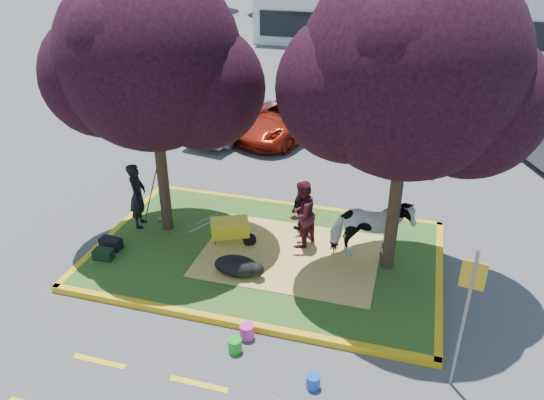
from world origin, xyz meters
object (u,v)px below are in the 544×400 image
(wheelbarrow, at_px, (230,228))
(car_silver, at_px, (230,116))
(handler, at_px, (138,195))
(calf, at_px, (237,266))
(bucket_pink, at_px, (247,332))
(bucket_blue, at_px, (313,382))
(car_black, at_px, (138,97))
(cow, at_px, (371,229))
(sign_post, at_px, (467,305))
(bucket_green, at_px, (235,345))

(wheelbarrow, xyz_separation_m, car_silver, (-2.75, 7.59, 0.16))
(handler, bearing_deg, calf, -128.37)
(bucket_pink, distance_m, bucket_blue, 1.75)
(bucket_blue, bearing_deg, car_black, 128.99)
(calf, height_order, wheelbarrow, wheelbarrow)
(cow, height_order, wheelbarrow, cow)
(sign_post, height_order, bucket_green, sign_post)
(cow, relative_size, car_black, 0.42)
(calf, xyz_separation_m, bucket_blue, (2.34, -2.63, -0.24))
(bucket_green, height_order, bucket_blue, bucket_green)
(handler, bearing_deg, bucket_green, -147.04)
(sign_post, relative_size, bucket_blue, 10.43)
(car_silver, bearing_deg, wheelbarrow, 119.63)
(car_black, bearing_deg, cow, -31.83)
(bucket_blue, distance_m, car_black, 16.27)
(cow, xyz_separation_m, wheelbarrow, (-3.39, -0.28, -0.35))
(bucket_green, bearing_deg, car_black, 125.27)
(handler, xyz_separation_m, wheelbarrow, (2.58, -0.18, -0.45))
(cow, distance_m, car_black, 13.66)
(wheelbarrow, height_order, bucket_blue, wheelbarrow)
(bucket_pink, bearing_deg, car_black, 126.53)
(wheelbarrow, xyz_separation_m, car_black, (-7.30, 8.78, 0.17))
(cow, xyz_separation_m, handler, (-5.98, -0.10, 0.09))
(calf, distance_m, handler, 3.53)
(wheelbarrow, distance_m, bucket_green, 3.67)
(car_silver, bearing_deg, calf, 120.48)
(calf, distance_m, car_silver, 9.44)
(bucket_green, bearing_deg, calf, 108.36)
(bucket_green, bearing_deg, bucket_blue, -15.78)
(bucket_green, distance_m, bucket_blue, 1.68)
(handler, xyz_separation_m, car_black, (-4.72, 8.60, -0.27))
(handler, bearing_deg, bucket_blue, -140.67)
(bucket_green, xyz_separation_m, bucket_blue, (1.62, -0.46, -0.01))
(cow, height_order, calf, cow)
(handler, bearing_deg, wheelbarrow, -108.47)
(wheelbarrow, bearing_deg, bucket_pink, -89.42)
(cow, relative_size, wheelbarrow, 1.13)
(bucket_blue, bearing_deg, cow, 83.58)
(wheelbarrow, bearing_deg, calf, -89.04)
(bucket_blue, height_order, car_black, car_black)
(bucket_blue, distance_m, car_silver, 12.79)
(sign_post, height_order, car_black, sign_post)
(cow, relative_size, calf, 1.76)
(cow, bearing_deg, wheelbarrow, 78.99)
(calf, relative_size, car_silver, 0.23)
(wheelbarrow, distance_m, car_black, 11.42)
(cow, distance_m, car_silver, 9.55)
(bucket_green, xyz_separation_m, car_black, (-8.61, 12.18, 0.61))
(sign_post, bearing_deg, wheelbarrow, 157.60)
(bucket_green, bearing_deg, handler, 137.44)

